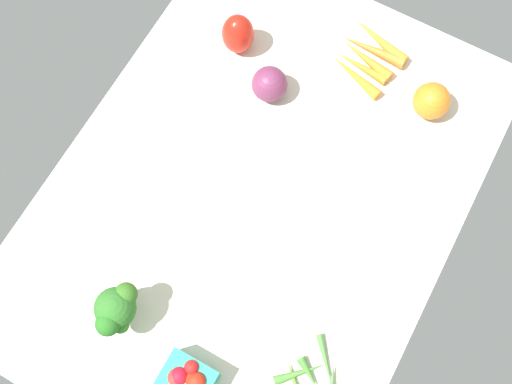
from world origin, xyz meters
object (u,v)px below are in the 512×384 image
at_px(heirloom_tomato_orange, 432,101).
at_px(carrot_bunch, 368,56).
at_px(broccoli_head, 116,309).
at_px(okra_pile, 313,375).
at_px(bell_pepper_red, 238,34).
at_px(berry_basket, 185,383).
at_px(red_onion_center, 270,84).

bearing_deg(heirloom_tomato_orange, carrot_bunch, -106.68).
height_order(broccoli_head, heirloom_tomato_orange, broccoli_head).
bearing_deg(okra_pile, broccoli_head, -78.34).
height_order(bell_pepper_red, okra_pile, bell_pepper_red).
distance_m(broccoli_head, berry_basket, 0.18).
xyz_separation_m(bell_pepper_red, okra_pile, (0.52, 0.45, -0.04)).
relative_size(heirloom_tomato_orange, berry_basket, 0.84).
bearing_deg(red_onion_center, berry_basket, 14.37).
bearing_deg(broccoli_head, okra_pile, 101.66).
height_order(broccoli_head, berry_basket, broccoli_head).
height_order(red_onion_center, bell_pepper_red, bell_pepper_red).
xyz_separation_m(heirloom_tomato_orange, okra_pile, (0.58, 0.04, -0.03)).
relative_size(red_onion_center, okra_pile, 0.57).
relative_size(broccoli_head, carrot_bunch, 0.64).
distance_m(broccoli_head, bell_pepper_red, 0.61).
relative_size(bell_pepper_red, heirloom_tomato_orange, 1.32).
relative_size(carrot_bunch, okra_pile, 1.28).
height_order(red_onion_center, okra_pile, red_onion_center).
bearing_deg(heirloom_tomato_orange, broccoli_head, -25.91).
relative_size(broccoli_head, bell_pepper_red, 1.06).
distance_m(broccoli_head, carrot_bunch, 0.73).
bearing_deg(broccoli_head, berry_basket, 73.88).
distance_m(red_onion_center, bell_pepper_red, 0.13).
height_order(carrot_bunch, okra_pile, carrot_bunch).
bearing_deg(okra_pile, carrot_bunch, -162.96).
xyz_separation_m(heirloom_tomato_orange, berry_basket, (0.71, -0.15, -0.00)).
height_order(berry_basket, okra_pile, berry_basket).
bearing_deg(okra_pile, bell_pepper_red, -139.54).
xyz_separation_m(red_onion_center, okra_pile, (0.46, 0.34, -0.03)).
bearing_deg(red_onion_center, broccoli_head, -1.76).
xyz_separation_m(carrot_bunch, bell_pepper_red, (0.11, -0.25, 0.04)).
relative_size(bell_pepper_red, berry_basket, 1.11).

